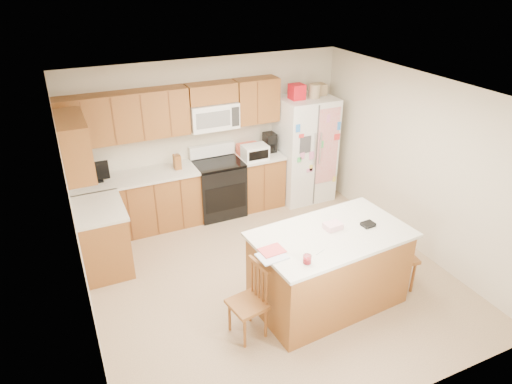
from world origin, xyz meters
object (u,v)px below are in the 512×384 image
refrigerator (305,148)px  island (329,268)px  windsor_chair_left (249,303)px  windsor_chair_back (304,245)px  windsor_chair_right (396,256)px  stove (218,187)px

refrigerator → island: size_ratio=1.05×
island → windsor_chair_left: 1.09m
island → windsor_chair_back: size_ratio=2.25×
windsor_chair_back → windsor_chair_right: size_ratio=0.87×
stove → windsor_chair_back: stove is taller
windsor_chair_left → windsor_chair_right: (2.02, -0.00, 0.04)m
windsor_chair_right → stove: bearing=116.0°
island → windsor_chair_back: island is taller
island → windsor_chair_back: (0.06, 0.68, -0.09)m
windsor_chair_back → windsor_chair_right: windsor_chair_right is taller
windsor_chair_left → windsor_chair_back: windsor_chair_left is taller
windsor_chair_back → windsor_chair_right: 1.17m
stove → windsor_chair_left: stove is taller
stove → windsor_chair_right: bearing=-64.0°
island → windsor_chair_right: bearing=-5.7°
island → windsor_chair_right: size_ratio=1.95×
stove → refrigerator: bearing=-2.3°
refrigerator → windsor_chair_left: bearing=-129.7°
refrigerator → island: refrigerator is taller
stove → refrigerator: refrigerator is taller
refrigerator → windsor_chair_left: size_ratio=2.25×
refrigerator → windsor_chair_back: (-1.10, -1.93, -0.51)m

